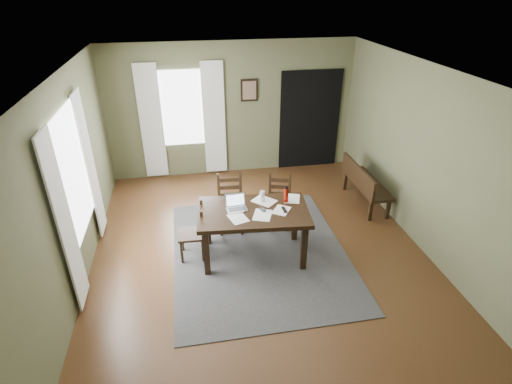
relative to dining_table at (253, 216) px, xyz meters
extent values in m
cube|color=#492C16|center=(0.10, 0.06, -0.71)|extent=(5.00, 6.00, 0.01)
cube|color=brown|center=(0.10, 3.06, 0.65)|extent=(5.00, 0.02, 2.70)
cube|color=brown|center=(0.10, -2.94, 0.65)|extent=(5.00, 0.02, 2.70)
cube|color=brown|center=(-2.40, 0.06, 0.65)|extent=(0.02, 6.00, 2.70)
cube|color=brown|center=(2.60, 0.06, 0.65)|extent=(0.02, 6.00, 2.70)
cube|color=white|center=(0.10, 0.06, 2.00)|extent=(5.00, 6.00, 0.02)
cube|color=#393939|center=(0.10, 0.06, -0.70)|extent=(2.60, 3.20, 0.01)
cube|color=black|center=(0.00, 0.00, 0.07)|extent=(1.66, 1.09, 0.06)
cube|color=black|center=(0.00, 0.00, 0.01)|extent=(1.48, 0.91, 0.05)
cube|color=black|center=(-0.72, -0.30, -0.36)|extent=(0.09, 0.09, 0.67)
cube|color=black|center=(-0.65, 0.43, -0.36)|extent=(0.09, 0.09, 0.67)
cube|color=black|center=(0.65, -0.43, -0.36)|extent=(0.09, 0.09, 0.67)
cube|color=black|center=(0.72, 0.30, -0.36)|extent=(0.09, 0.09, 0.67)
cube|color=black|center=(-0.90, 0.15, -0.30)|extent=(0.40, 0.40, 0.04)
cube|color=black|center=(-1.05, 0.31, -0.51)|extent=(0.04, 0.04, 0.37)
cube|color=black|center=(-0.74, 0.30, -0.51)|extent=(0.04, 0.04, 0.37)
cube|color=black|center=(-1.07, 0.00, -0.51)|extent=(0.04, 0.04, 0.37)
cube|color=black|center=(-0.76, -0.01, -0.51)|extent=(0.04, 0.04, 0.37)
cube|color=black|center=(-0.73, 0.30, -0.06)|extent=(0.04, 0.04, 0.47)
cube|color=black|center=(-0.74, -0.02, -0.06)|extent=(0.04, 0.04, 0.47)
cube|color=black|center=(-0.73, 0.14, -0.19)|extent=(0.04, 0.28, 0.06)
cube|color=black|center=(-0.73, 0.14, -0.06)|extent=(0.04, 0.28, 0.06)
cube|color=black|center=(-0.73, 0.14, 0.07)|extent=(0.04, 0.28, 0.06)
cube|color=black|center=(-0.24, 0.76, -0.27)|extent=(0.45, 0.45, 0.04)
cube|color=black|center=(-0.43, 0.60, -0.49)|extent=(0.04, 0.04, 0.41)
cube|color=black|center=(-0.40, 0.94, -0.49)|extent=(0.04, 0.04, 0.41)
cube|color=black|center=(-0.09, 0.58, -0.49)|extent=(0.04, 0.04, 0.41)
cube|color=black|center=(-0.06, 0.91, -0.49)|extent=(0.04, 0.04, 0.41)
cube|color=black|center=(-0.41, 0.96, 0.00)|extent=(0.05, 0.05, 0.52)
cube|color=black|center=(-0.05, 0.93, 0.00)|extent=(0.05, 0.05, 0.52)
cube|color=black|center=(-0.23, 0.94, -0.14)|extent=(0.31, 0.05, 0.07)
cube|color=black|center=(-0.23, 0.94, 0.00)|extent=(0.31, 0.05, 0.07)
cube|color=black|center=(-0.23, 0.94, 0.14)|extent=(0.31, 0.05, 0.07)
cube|color=black|center=(0.56, 0.73, -0.30)|extent=(0.48, 0.48, 0.04)
cube|color=black|center=(0.37, 0.62, -0.50)|extent=(0.05, 0.05, 0.38)
cube|color=black|center=(0.45, 0.92, -0.50)|extent=(0.05, 0.05, 0.38)
cube|color=black|center=(0.67, 0.54, -0.50)|extent=(0.05, 0.05, 0.38)
cube|color=black|center=(0.75, 0.84, -0.50)|extent=(0.05, 0.05, 0.38)
cube|color=black|center=(0.45, 0.94, -0.05)|extent=(0.05, 0.05, 0.48)
cube|color=black|center=(0.77, 0.85, -0.05)|extent=(0.05, 0.05, 0.48)
cube|color=black|center=(0.61, 0.90, -0.18)|extent=(0.28, 0.10, 0.06)
cube|color=black|center=(0.61, 0.90, -0.05)|extent=(0.28, 0.10, 0.06)
cube|color=black|center=(0.61, 0.90, 0.08)|extent=(0.28, 0.10, 0.06)
cube|color=black|center=(2.32, 1.20, -0.30)|extent=(0.44, 1.36, 0.06)
cube|color=black|center=(2.49, 0.62, -0.52)|extent=(0.06, 0.06, 0.38)
cube|color=black|center=(2.16, 0.62, -0.52)|extent=(0.06, 0.06, 0.38)
cube|color=black|center=(2.49, 1.79, -0.52)|extent=(0.06, 0.06, 0.38)
cube|color=black|center=(2.16, 1.79, -0.52)|extent=(0.06, 0.06, 0.38)
cube|color=black|center=(2.13, 1.20, -0.10)|extent=(0.05, 1.36, 0.33)
cube|color=#B7B7BC|center=(-0.23, 0.06, 0.11)|extent=(0.31, 0.22, 0.01)
cube|color=#B7B7BC|center=(-0.24, 0.17, 0.20)|extent=(0.30, 0.08, 0.19)
cube|color=silver|center=(-0.24, 0.16, 0.20)|extent=(0.26, 0.06, 0.16)
cube|color=#3F3F42|center=(-0.23, 0.05, 0.11)|extent=(0.26, 0.14, 0.00)
cube|color=#3F3F42|center=(0.13, -0.04, 0.11)|extent=(0.08, 0.10, 0.03)
cube|color=black|center=(0.44, -0.08, 0.11)|extent=(0.05, 0.17, 0.02)
cylinder|color=silver|center=(0.18, 0.25, 0.18)|extent=(0.09, 0.09, 0.16)
cylinder|color=#A81D0C|center=(0.52, 0.16, 0.21)|extent=(0.08, 0.08, 0.22)
cylinder|color=black|center=(0.52, 0.16, 0.33)|extent=(0.05, 0.05, 0.03)
cube|color=white|center=(-0.25, -0.17, 0.10)|extent=(0.30, 0.35, 0.00)
cube|color=white|center=(0.40, -0.07, 0.10)|extent=(0.33, 0.35, 0.00)
cube|color=white|center=(0.20, 0.24, 0.10)|extent=(0.41, 0.41, 0.00)
cube|color=white|center=(0.63, 0.23, 0.10)|extent=(0.30, 0.35, 0.00)
cube|color=white|center=(0.10, -0.15, 0.10)|extent=(0.34, 0.38, 0.00)
cube|color=white|center=(-2.37, 0.26, 0.75)|extent=(0.01, 1.30, 1.70)
cube|color=white|center=(-0.90, 3.03, 0.75)|extent=(1.00, 0.01, 1.50)
cube|color=silver|center=(-2.34, -0.56, 0.50)|extent=(0.03, 0.48, 2.30)
cube|color=silver|center=(-2.34, 1.08, 0.50)|extent=(0.03, 0.48, 2.30)
cube|color=silver|center=(-1.52, 3.00, 0.50)|extent=(0.44, 0.03, 2.30)
cube|color=silver|center=(-0.28, 3.00, 0.50)|extent=(0.44, 0.03, 2.30)
cube|color=black|center=(0.45, 3.03, 1.05)|extent=(0.34, 0.03, 0.44)
cube|color=brown|center=(0.45, 3.01, 1.05)|extent=(0.27, 0.01, 0.36)
cube|color=black|center=(1.75, 3.03, 0.35)|extent=(1.30, 0.03, 2.10)
camera|label=1|loc=(-0.84, -4.82, 3.05)|focal=28.00mm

